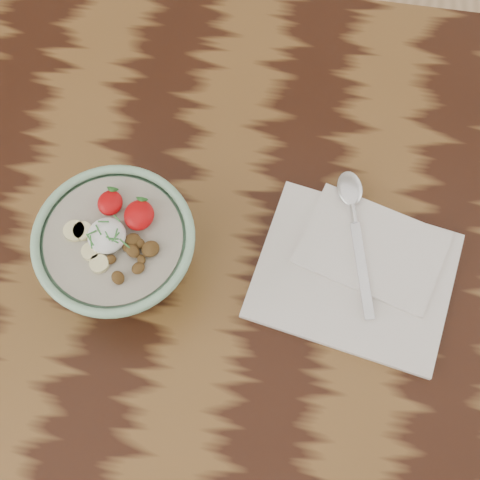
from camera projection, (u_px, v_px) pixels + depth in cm
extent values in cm
cube|color=black|center=(289.00, 277.00, 86.42)|extent=(160.00, 90.00, 4.00)
cylinder|color=#8DBE99|center=(126.00, 267.00, 84.18)|extent=(8.19, 8.19, 1.17)
torus|color=#8DBE99|center=(113.00, 238.00, 75.31)|extent=(18.63, 18.63, 1.07)
cylinder|color=#B5AB96|center=(114.00, 240.00, 75.85)|extent=(15.80, 15.80, 0.98)
ellipsoid|color=white|center=(107.00, 236.00, 74.63)|extent=(4.37, 4.37, 2.40)
ellipsoid|color=#B8080B|center=(139.00, 215.00, 75.45)|extent=(3.43, 3.77, 1.89)
cone|color=#286623|center=(141.00, 202.00, 75.74)|extent=(1.40, 1.03, 1.52)
ellipsoid|color=#B8080B|center=(110.00, 203.00, 76.19)|extent=(2.87, 3.16, 1.58)
cone|color=#286623|center=(112.00, 192.00, 76.39)|extent=(1.40, 1.03, 1.52)
cylinder|color=#F6E9A2|center=(83.00, 231.00, 75.32)|extent=(2.19, 2.19, 0.70)
cylinder|color=#F6E9A2|center=(74.00, 231.00, 75.32)|extent=(2.44, 2.44, 0.70)
cylinder|color=#F6E9A2|center=(91.00, 252.00, 74.39)|extent=(2.07, 2.07, 0.70)
cylinder|color=#F6E9A2|center=(99.00, 264.00, 73.85)|extent=(2.13, 2.13, 0.70)
ellipsoid|color=brown|center=(133.00, 239.00, 74.70)|extent=(2.07, 1.89, 0.96)
ellipsoid|color=brown|center=(141.00, 259.00, 74.02)|extent=(1.38, 1.50, 0.78)
ellipsoid|color=brown|center=(118.00, 278.00, 73.07)|extent=(2.12, 2.14, 1.27)
ellipsoid|color=brown|center=(140.00, 243.00, 74.68)|extent=(1.78, 1.76, 0.92)
ellipsoid|color=brown|center=(138.00, 268.00, 73.51)|extent=(1.99, 2.05, 0.78)
ellipsoid|color=brown|center=(151.00, 249.00, 74.22)|extent=(2.81, 2.81, 1.22)
ellipsoid|color=brown|center=(133.00, 251.00, 74.15)|extent=(2.30, 2.25, 0.99)
ellipsoid|color=brown|center=(111.00, 259.00, 74.03)|extent=(1.54, 1.49, 0.82)
ellipsoid|color=brown|center=(147.00, 250.00, 74.42)|extent=(1.65, 1.65, 0.99)
ellipsoid|color=brown|center=(127.00, 248.00, 74.54)|extent=(1.46, 1.38, 0.90)
cylinder|color=#357833|center=(90.00, 240.00, 73.20)|extent=(1.23, 1.33, 0.24)
cylinder|color=#357833|center=(92.00, 233.00, 73.51)|extent=(1.05, 0.84, 0.22)
cylinder|color=#357833|center=(91.00, 242.00, 73.10)|extent=(0.73, 1.55, 0.24)
cylinder|color=#357833|center=(112.00, 240.00, 73.20)|extent=(1.59, 0.69, 0.24)
cylinder|color=#357833|center=(103.00, 222.00, 74.01)|extent=(1.23, 0.32, 0.22)
cylinder|color=#357833|center=(108.00, 236.00, 73.37)|extent=(0.86, 1.06, 0.22)
cylinder|color=#357833|center=(114.00, 239.00, 73.24)|extent=(1.11, 0.24, 0.22)
cylinder|color=#357833|center=(117.00, 218.00, 74.15)|extent=(0.92, 0.81, 0.22)
cylinder|color=#357833|center=(125.00, 243.00, 73.04)|extent=(1.40, 1.00, 0.23)
cylinder|color=#357833|center=(98.00, 230.00, 73.63)|extent=(1.01, 1.19, 0.23)
cylinder|color=#357833|center=(116.00, 234.00, 73.46)|extent=(0.20, 1.25, 0.22)
cylinder|color=#357833|center=(116.00, 237.00, 73.33)|extent=(0.76, 1.24, 0.23)
cube|color=white|center=(354.00, 275.00, 83.88)|extent=(26.96, 23.21, 0.92)
cube|color=white|center=(372.00, 248.00, 84.44)|extent=(20.14, 16.34, 0.55)
cube|color=silver|center=(362.00, 270.00, 82.87)|extent=(4.14, 12.62, 0.39)
cylinder|color=silver|center=(353.00, 211.00, 85.66)|extent=(1.52, 3.40, 0.77)
ellipsoid|color=silver|center=(350.00, 188.00, 86.70)|extent=(4.46, 5.71, 1.05)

